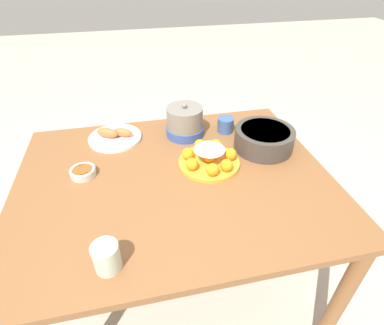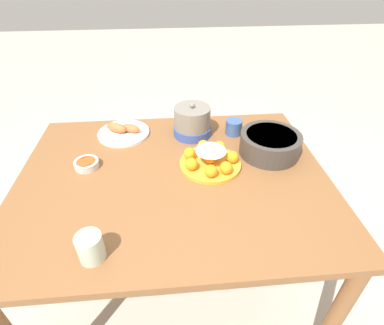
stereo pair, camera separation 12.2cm
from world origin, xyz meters
The scene contains 9 objects.
ground_plane centered at (0.00, 0.00, 0.00)m, with size 12.00×12.00×0.00m, color #B2A899.
dining_table centered at (0.00, 0.00, 0.65)m, with size 1.26×0.99×0.75m.
cake_plate centered at (0.16, 0.05, 0.78)m, with size 0.26×0.26×0.09m.
serving_bowl centered at (0.43, 0.12, 0.80)m, with size 0.27×0.27×0.10m.
sauce_bowl centered at (-0.36, 0.09, 0.77)m, with size 0.10×0.10×0.03m.
seafood_platter centered at (-0.23, 0.34, 0.77)m, with size 0.25×0.25×0.06m.
cup_near centered at (-0.26, -0.37, 0.79)m, with size 0.08×0.08×0.09m.
cup_far centered at (0.31, 0.30, 0.78)m, with size 0.08×0.08×0.07m.
warming_pot centered at (0.11, 0.31, 0.82)m, with size 0.18×0.18×0.17m.
Camera 2 is at (-0.01, -0.95, 1.52)m, focal length 28.00 mm.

